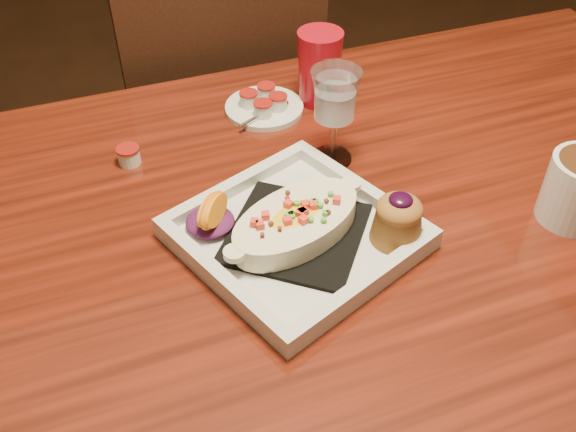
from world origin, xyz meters
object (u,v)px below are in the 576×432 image
object	(u,v)px
table	(331,272)
chair_far	(219,127)
goblet	(335,101)
red_tumbler	(319,68)
saucer	(264,106)
plate	(307,228)

from	to	relation	value
table	chair_far	xyz separation A→B (m)	(-0.00, 0.63, -0.15)
goblet	red_tumbler	bearing A→B (deg)	74.60
saucer	red_tumbler	xyz separation A→B (m)	(0.10, -0.00, 0.05)
saucer	chair_far	bearing A→B (deg)	90.23
table	red_tumbler	distance (m)	0.35
table	plate	bearing A→B (deg)	-157.64
table	saucer	distance (m)	0.32
plate	chair_far	bearing A→B (deg)	64.59
chair_far	red_tumbler	world-z (taller)	chair_far
plate	red_tumbler	bearing A→B (deg)	43.76
chair_far	saucer	bearing A→B (deg)	90.23
chair_far	plate	size ratio (longest dim) A/B	2.69
table	saucer	size ratio (longest dim) A/B	11.40
goblet	red_tumbler	world-z (taller)	goblet
table	red_tumbler	bearing A→B (deg)	71.42
table	chair_far	size ratio (longest dim) A/B	1.61
table	red_tumbler	xyz separation A→B (m)	(0.10, 0.30, 0.16)
table	goblet	xyz separation A→B (m)	(0.05, 0.13, 0.20)
plate	saucer	world-z (taller)	plate
table	chair_far	world-z (taller)	chair_far
plate	red_tumbler	world-z (taller)	red_tumbler
goblet	saucer	xyz separation A→B (m)	(-0.05, 0.16, -0.09)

